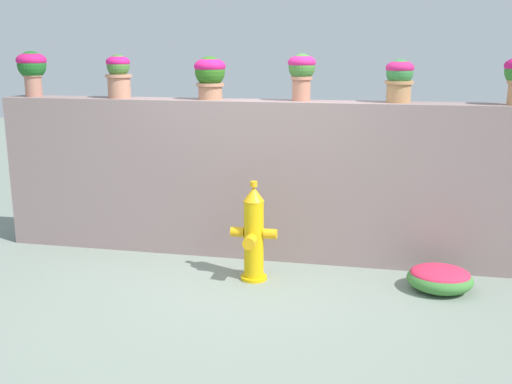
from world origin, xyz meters
name	(u,v)px	position (x,y,z in m)	size (l,w,h in m)	color
ground_plane	(233,292)	(0.00, 0.00, 0.00)	(24.00, 24.00, 0.00)	gray
stone_wall	(257,179)	(0.00, 1.03, 0.79)	(5.33, 0.38, 1.58)	gray
potted_plant_0	(32,67)	(-2.40, 1.01, 1.89)	(0.31, 0.31, 0.47)	#AB705E
potted_plant_1	(118,73)	(-1.43, 1.02, 1.83)	(0.27, 0.27, 0.44)	#B2775D
potted_plant_2	(210,74)	(-0.47, 1.04, 1.83)	(0.31, 0.31, 0.42)	#B17659
potted_plant_3	(302,71)	(0.43, 1.06, 1.87)	(0.27, 0.27, 0.45)	#BE765C
potted_plant_4	(399,77)	(1.35, 1.05, 1.82)	(0.26, 0.26, 0.40)	tan
fire_hydrant	(254,236)	(0.12, 0.33, 0.42)	(0.42, 0.35, 0.92)	#E6B30C
flower_bush_left	(440,278)	(1.77, 0.41, 0.12)	(0.57, 0.51, 0.23)	#418339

